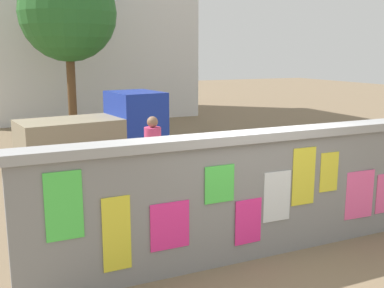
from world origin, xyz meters
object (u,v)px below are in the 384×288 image
auto_rickshaw_truck (101,131)px  tree_roadside (68,13)px  person_walking (153,148)px  bicycle_near (94,216)px  motorcycle (277,179)px

auto_rickshaw_truck → tree_roadside: size_ratio=0.65×
auto_rickshaw_truck → person_walking: (0.36, -2.95, 0.09)m
auto_rickshaw_truck → bicycle_near: bearing=-104.9°
bicycle_near → motorcycle: bearing=4.2°
auto_rickshaw_truck → motorcycle: 4.99m
auto_rickshaw_truck → bicycle_near: (-1.23, -4.64, -0.54)m
bicycle_near → person_walking: size_ratio=1.06×
person_walking → tree_roadside: 8.39m
person_walking → tree_roadside: size_ratio=0.28×
auto_rickshaw_truck → motorcycle: (2.37, -4.37, -0.44)m
motorcycle → person_walking: (-2.01, 1.43, 0.52)m
bicycle_near → tree_roadside: bearing=81.6°
motorcycle → bicycle_near: bicycle_near is taller
bicycle_near → person_walking: person_walking is taller
auto_rickshaw_truck → tree_roadside: 5.81m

